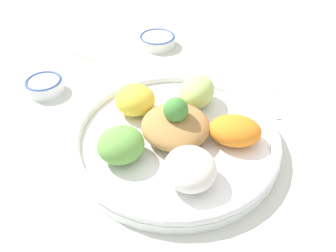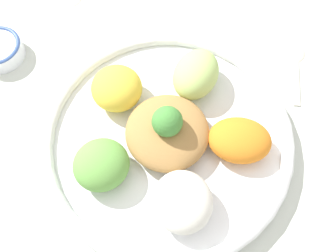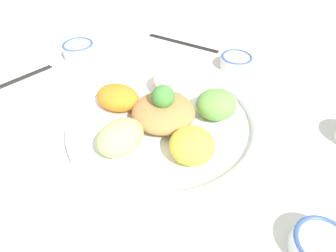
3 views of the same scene
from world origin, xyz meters
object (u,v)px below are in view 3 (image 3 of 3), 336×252
(sauce_bowl_red, at_px, (322,246))
(chopsticks_pair_near, at_px, (15,80))
(chopsticks_pair_far, at_px, (183,42))
(sauce_bowl_dark, at_px, (79,50))
(salad_platter, at_px, (164,118))
(serving_spoon_extra, at_px, (26,151))
(rice_bowl_blue, at_px, (236,61))

(sauce_bowl_red, bearing_deg, chopsticks_pair_near, 45.44)
(chopsticks_pair_far, bearing_deg, sauce_bowl_red, -46.01)
(sauce_bowl_dark, distance_m, chopsticks_pair_far, 0.32)
(salad_platter, xyz_separation_m, chopsticks_pair_near, (0.24, 0.36, -0.02))
(salad_platter, height_order, serving_spoon_extra, salad_platter)
(salad_platter, xyz_separation_m, serving_spoon_extra, (-0.03, 0.28, -0.02))
(sauce_bowl_red, xyz_separation_m, serving_spoon_extra, (0.27, 0.46, -0.02))
(chopsticks_pair_near, bearing_deg, serving_spoon_extra, -109.76)
(rice_bowl_blue, bearing_deg, salad_platter, 132.67)
(rice_bowl_blue, height_order, chopsticks_pair_far, rice_bowl_blue)
(salad_platter, distance_m, rice_bowl_blue, 0.32)
(sauce_bowl_dark, bearing_deg, chopsticks_pair_near, 121.34)
(chopsticks_pair_far, bearing_deg, rice_bowl_blue, -16.88)
(sauce_bowl_red, height_order, rice_bowl_blue, rice_bowl_blue)
(rice_bowl_blue, distance_m, sauce_bowl_dark, 0.45)
(sauce_bowl_dark, bearing_deg, salad_platter, -149.30)
(sauce_bowl_red, xyz_separation_m, rice_bowl_blue, (0.51, -0.05, 0.00))
(salad_platter, height_order, chopsticks_pair_near, salad_platter)
(chopsticks_pair_near, distance_m, serving_spoon_extra, 0.28)
(salad_platter, bearing_deg, sauce_bowl_dark, 30.70)
(salad_platter, relative_size, sauce_bowl_red, 4.74)
(sauce_bowl_dark, xyz_separation_m, chopsticks_pair_far, (0.04, -0.32, -0.02))
(salad_platter, height_order, sauce_bowl_dark, salad_platter)
(salad_platter, relative_size, chopsticks_pair_near, 2.34)
(sauce_bowl_dark, relative_size, chopsticks_pair_near, 0.51)
(sauce_bowl_dark, distance_m, serving_spoon_extra, 0.37)
(salad_platter, height_order, chopsticks_pair_far, salad_platter)
(serving_spoon_extra, bearing_deg, chopsticks_pair_near, 51.00)
(salad_platter, height_order, rice_bowl_blue, salad_platter)
(salad_platter, xyz_separation_m, sauce_bowl_dark, (0.34, 0.20, -0.00))
(rice_bowl_blue, height_order, chopsticks_pair_near, rice_bowl_blue)
(sauce_bowl_dark, bearing_deg, rice_bowl_blue, -105.85)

